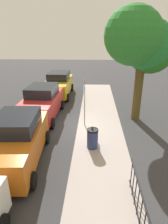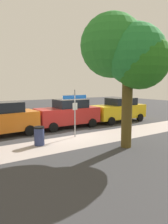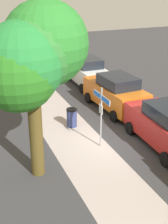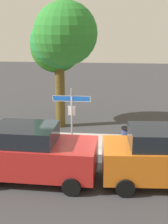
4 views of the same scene
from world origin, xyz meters
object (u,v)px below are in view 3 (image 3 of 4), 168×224
at_px(shade_tree, 33,56).
at_px(street_sign, 101,107).
at_px(car_white, 86,71).
at_px(car_orange, 116,92).
at_px(car_red, 167,126).
at_px(trash_bin, 72,118).

bearing_deg(shade_tree, street_sign, -73.05).
bearing_deg(car_white, car_orange, 178.80).
bearing_deg(street_sign, car_orange, -35.51).
height_order(shade_tree, car_white, shade_tree).
height_order(shade_tree, car_red, shade_tree).
bearing_deg(car_orange, shade_tree, 125.39).
height_order(street_sign, car_red, street_sign).
height_order(car_red, car_white, car_red).
distance_m(street_sign, car_red, 3.12).
bearing_deg(shade_tree, car_orange, -51.02).
xyz_separation_m(street_sign, car_white, (8.52, -2.83, -0.94)).
bearing_deg(car_white, shade_tree, 148.75).
bearing_deg(car_white, trash_bin, 152.08).
height_order(car_white, trash_bin, car_white).
xyz_separation_m(car_red, car_white, (9.60, -0.05, -0.02)).
xyz_separation_m(shade_tree, trash_bin, (3.41, -2.62, -4.18)).
xyz_separation_m(shade_tree, car_orange, (4.67, -5.77, -3.65)).
distance_m(street_sign, shade_tree, 4.25).
relative_size(car_red, car_white, 1.01).
relative_size(street_sign, trash_bin, 2.89).
height_order(car_red, car_orange, car_orange).
relative_size(car_red, trash_bin, 4.71).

